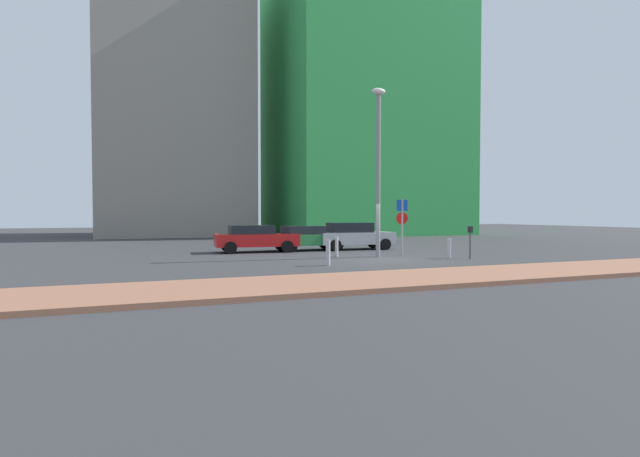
% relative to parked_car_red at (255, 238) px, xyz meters
% --- Properties ---
extents(ground_plane, '(120.00, 120.00, 0.00)m').
position_rel_parked_car_red_xyz_m(ground_plane, '(4.20, -5.99, -0.76)').
color(ground_plane, '#38383A').
extents(sidewalk_brick, '(40.00, 3.39, 0.14)m').
position_rel_parked_car_red_xyz_m(sidewalk_brick, '(4.20, -12.36, -0.69)').
color(sidewalk_brick, '#9E664C').
rests_on(sidewalk_brick, ground).
extents(parked_car_red, '(4.44, 2.12, 1.43)m').
position_rel_parked_car_red_xyz_m(parked_car_red, '(0.00, 0.00, 0.00)').
color(parked_car_red, red).
rests_on(parked_car_red, ground).
extents(parked_car_green, '(4.09, 2.16, 1.37)m').
position_rel_parked_car_red_xyz_m(parked_car_green, '(2.97, 0.13, -0.03)').
color(parked_car_green, '#237238').
rests_on(parked_car_green, ground).
extents(parked_car_silver, '(4.46, 2.21, 1.54)m').
position_rel_parked_car_red_xyz_m(parked_car_silver, '(5.69, -0.11, 0.04)').
color(parked_car_silver, '#B7BABF').
rests_on(parked_car_silver, ground).
extents(parking_sign_post, '(0.60, 0.10, 2.75)m').
position_rel_parked_car_red_xyz_m(parking_sign_post, '(6.22, -4.58, 0.96)').
color(parking_sign_post, gray).
rests_on(parking_sign_post, ground).
extents(parking_meter, '(0.18, 0.14, 1.48)m').
position_rel_parked_car_red_xyz_m(parking_meter, '(8.17, -7.23, 0.19)').
color(parking_meter, '#4C4C51').
rests_on(parking_meter, ground).
extents(street_lamp, '(0.70, 0.36, 7.90)m').
position_rel_parked_car_red_xyz_m(street_lamp, '(4.75, -4.88, 3.82)').
color(street_lamp, gray).
rests_on(street_lamp, ground).
extents(traffic_bollard_near, '(0.17, 0.17, 0.90)m').
position_rel_parked_car_red_xyz_m(traffic_bollard_near, '(7.58, -6.48, -0.31)').
color(traffic_bollard_near, '#B7B7BC').
rests_on(traffic_bollard_near, ground).
extents(traffic_bollard_mid, '(0.16, 0.16, 0.95)m').
position_rel_parked_car_red_xyz_m(traffic_bollard_mid, '(3.02, -3.97, -0.29)').
color(traffic_bollard_mid, '#B7B7BC').
rests_on(traffic_bollard_mid, ground).
extents(traffic_bollard_far, '(0.18, 0.18, 1.01)m').
position_rel_parked_car_red_xyz_m(traffic_bollard_far, '(1.19, -7.47, -0.26)').
color(traffic_bollard_far, '#B7B7BC').
rests_on(traffic_bollard_far, ground).
extents(building_colorful_midrise, '(17.72, 16.11, 27.58)m').
position_rel_parked_car_red_xyz_m(building_colorful_midrise, '(16.09, 20.65, 13.03)').
color(building_colorful_midrise, green).
rests_on(building_colorful_midrise, ground).
extents(building_under_construction, '(13.44, 14.33, 24.82)m').
position_rel_parked_car_red_xyz_m(building_under_construction, '(-2.56, 24.06, 11.65)').
color(building_under_construction, gray).
rests_on(building_under_construction, ground).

